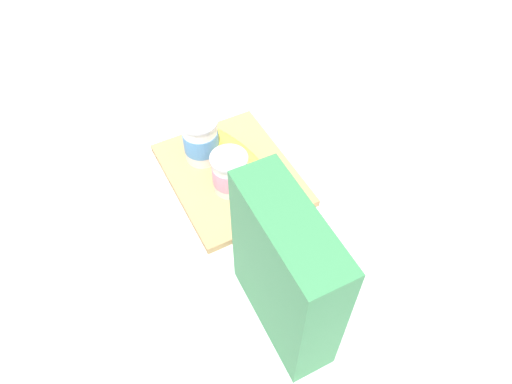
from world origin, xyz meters
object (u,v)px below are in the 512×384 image
at_px(cutting_board, 231,174).
at_px(banana_bunch, 231,154).
at_px(yogurt_cup_back, 201,139).
at_px(spoon, 167,135).
at_px(cereal_box, 285,274).
at_px(yogurt_cup_front, 230,173).

height_order(cutting_board, banana_bunch, banana_bunch).
bearing_deg(yogurt_cup_back, spoon, 21.42).
relative_size(cereal_box, yogurt_cup_front, 3.19).
distance_m(cutting_board, banana_bunch, 0.04).
xyz_separation_m(cutting_board, yogurt_cup_back, (0.06, 0.03, 0.05)).
relative_size(yogurt_cup_front, yogurt_cup_back, 0.85).
bearing_deg(cereal_box, yogurt_cup_front, 172.62).
distance_m(yogurt_cup_front, banana_bunch, 0.07).
distance_m(cereal_box, yogurt_cup_front, 0.28).
bearing_deg(yogurt_cup_front, spoon, 15.24).
bearing_deg(yogurt_cup_back, yogurt_cup_front, -171.60).
xyz_separation_m(yogurt_cup_front, spoon, (0.20, 0.05, -0.05)).
bearing_deg(banana_bunch, cutting_board, 153.75).
bearing_deg(cereal_box, yogurt_cup_back, 177.20).
height_order(cereal_box, yogurt_cup_back, cereal_box).
height_order(cutting_board, cereal_box, cereal_box).
bearing_deg(yogurt_cup_back, banana_bunch, -127.29).
xyz_separation_m(cereal_box, yogurt_cup_front, (0.26, -0.04, -0.07)).
bearing_deg(spoon, cereal_box, -178.21).
relative_size(yogurt_cup_back, banana_bunch, 0.51).
height_order(banana_bunch, spoon, banana_bunch).
bearing_deg(yogurt_cup_front, yogurt_cup_back, 8.40).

